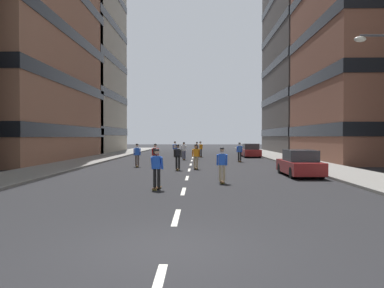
{
  "coord_description": "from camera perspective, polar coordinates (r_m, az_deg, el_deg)",
  "views": [
    {
      "loc": [
        0.62,
        -7.45,
        2.27
      ],
      "look_at": [
        0.0,
        29.07,
        1.57
      ],
      "focal_mm": 34.73,
      "sensor_mm": 36.0,
      "label": 1
    }
  ],
  "objects": [
    {
      "name": "sidewalk_right",
      "position": [
        38.28,
        14.57,
        -2.24
      ],
      "size": [
        3.79,
        72.58,
        0.14
      ],
      "primitive_type": "cube",
      "color": "gray",
      "rests_on": "ground_plane"
    },
    {
      "name": "skater_4",
      "position": [
        25.36,
        -2.2,
        -1.75
      ],
      "size": [
        0.54,
        0.9,
        1.78
      ],
      "color": "brown",
      "rests_on": "ground_plane"
    },
    {
      "name": "skater_2",
      "position": [
        26.14,
        0.59,
        -1.73
      ],
      "size": [
        0.55,
        0.92,
        1.78
      ],
      "color": "brown",
      "rests_on": "ground_plane"
    },
    {
      "name": "parked_car_mid",
      "position": [
        42.25,
        9.0,
        -1.05
      ],
      "size": [
        1.82,
        4.4,
        1.52
      ],
      "color": "maroon",
      "rests_on": "ground_plane"
    },
    {
      "name": "lane_markings",
      "position": [
        35.53,
        -0.03,
        -2.56
      ],
      "size": [
        0.16,
        62.2,
        0.01
      ],
      "color": "silver",
      "rests_on": "ground_plane"
    },
    {
      "name": "skater_10",
      "position": [
        28.14,
        -5.67,
        -1.47
      ],
      "size": [
        0.53,
        0.9,
        1.78
      ],
      "color": "brown",
      "rests_on": "ground_plane"
    },
    {
      "name": "ground_plane",
      "position": [
        33.93,
        -0.08,
        -2.75
      ],
      "size": [
        158.35,
        158.35,
        0.0
      ],
      "primitive_type": "plane",
      "color": "black"
    },
    {
      "name": "skater_7",
      "position": [
        41.67,
        1.3,
        -0.67
      ],
      "size": [
        0.57,
        0.92,
        1.78
      ],
      "color": "brown",
      "rests_on": "ground_plane"
    },
    {
      "name": "parked_car_near",
      "position": [
        22.44,
        16.23,
        -2.97
      ],
      "size": [
        1.82,
        4.4,
        1.52
      ],
      "color": "maroon",
      "rests_on": "ground_plane"
    },
    {
      "name": "skater_5",
      "position": [
        42.27,
        -2.64,
        -0.61
      ],
      "size": [
        0.54,
        0.91,
        1.78
      ],
      "color": "brown",
      "rests_on": "ground_plane"
    },
    {
      "name": "building_left_far",
      "position": [
        58.8,
        -18.97,
        11.42
      ],
      "size": [
        15.18,
        17.03,
        25.56
      ],
      "color": "#B2A893",
      "rests_on": "ground_plane"
    },
    {
      "name": "building_right_far",
      "position": [
        59.33,
        19.78,
        15.57
      ],
      "size": [
        15.18,
        18.88,
        34.16
      ],
      "color": "#4C4744",
      "rests_on": "ground_plane"
    },
    {
      "name": "skater_0",
      "position": [
        34.01,
        7.33,
        -1.03
      ],
      "size": [
        0.55,
        0.91,
        1.78
      ],
      "color": "brown",
      "rests_on": "ground_plane"
    },
    {
      "name": "skater_6",
      "position": [
        36.69,
        -1.25,
        -0.92
      ],
      "size": [
        0.55,
        0.92,
        1.78
      ],
      "color": "brown",
      "rests_on": "ground_plane"
    },
    {
      "name": "skater_8",
      "position": [
        16.12,
        -5.43,
        -3.5
      ],
      "size": [
        0.56,
        0.92,
        1.78
      ],
      "color": "brown",
      "rests_on": "ground_plane"
    },
    {
      "name": "skater_3",
      "position": [
        38.09,
        0.75,
        -0.8
      ],
      "size": [
        0.56,
        0.92,
        1.78
      ],
      "color": "brown",
      "rests_on": "ground_plane"
    },
    {
      "name": "skater_9",
      "position": [
        28.49,
        -8.43,
        -1.51
      ],
      "size": [
        0.56,
        0.92,
        1.78
      ],
      "color": "brown",
      "rests_on": "ground_plane"
    },
    {
      "name": "sidewalk_left",
      "position": [
        38.59,
        -14.42,
        -2.21
      ],
      "size": [
        3.79,
        72.58,
        0.14
      ],
      "primitive_type": "cube",
      "color": "gray",
      "rests_on": "ground_plane"
    },
    {
      "name": "skater_1",
      "position": [
        18.29,
        4.64,
        -2.95
      ],
      "size": [
        0.53,
        0.9,
        1.78
      ],
      "color": "brown",
      "rests_on": "ground_plane"
    }
  ]
}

